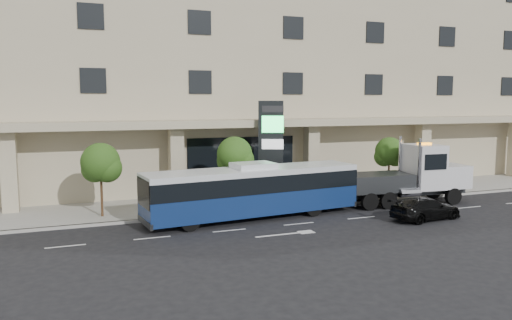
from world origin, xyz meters
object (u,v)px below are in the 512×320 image
(city_bus, at_px, (253,190))
(tow_truck, at_px, (412,177))
(signage_pylon, at_px, (271,150))
(black_sedan, at_px, (426,208))

(city_bus, distance_m, tow_truck, 11.16)
(tow_truck, relative_size, signage_pylon, 1.47)
(black_sedan, bearing_deg, tow_truck, -34.60)
(city_bus, distance_m, black_sedan, 9.86)
(city_bus, height_order, tow_truck, tow_truck)
(city_bus, xyz_separation_m, tow_truck, (11.16, 0.17, 0.16))
(signage_pylon, bearing_deg, city_bus, -99.46)
(city_bus, bearing_deg, tow_truck, -5.18)
(tow_truck, bearing_deg, signage_pylon, 158.50)
(signage_pylon, bearing_deg, black_sedan, -27.65)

